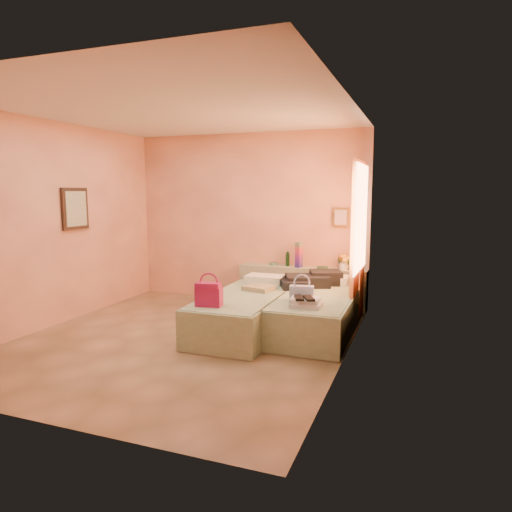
% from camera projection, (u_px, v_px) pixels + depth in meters
% --- Properties ---
extents(ground, '(4.50, 4.50, 0.00)m').
position_uv_depth(ground, '(184.00, 339.00, 5.75)').
color(ground, '#9E815F').
rests_on(ground, ground).
extents(room_walls, '(4.02, 4.51, 2.81)m').
position_uv_depth(room_walls, '(217.00, 196.00, 5.95)').
color(room_walls, '#FFB388').
rests_on(room_walls, ground).
extents(headboard_ledge, '(2.05, 0.30, 0.65)m').
position_uv_depth(headboard_ledge, '(302.00, 287.00, 7.32)').
color(headboard_ledge, '#A8B291').
rests_on(headboard_ledge, ground).
extents(bed_left, '(0.92, 2.01, 0.50)m').
position_uv_depth(bed_left, '(245.00, 313.00, 6.04)').
color(bed_left, '#9EBB96').
rests_on(bed_left, ground).
extents(bed_right, '(0.92, 2.01, 0.50)m').
position_uv_depth(bed_right, '(317.00, 314.00, 6.01)').
color(bed_right, '#9EBB96').
rests_on(bed_right, ground).
extents(water_bottle, '(0.07, 0.07, 0.22)m').
position_uv_depth(water_bottle, '(288.00, 259.00, 7.37)').
color(water_bottle, '#163D1C').
rests_on(water_bottle, headboard_ledge).
extents(rainbow_box, '(0.12, 0.12, 0.40)m').
position_uv_depth(rainbow_box, '(299.00, 255.00, 7.22)').
color(rainbow_box, '#B21552').
rests_on(rainbow_box, headboard_ledge).
extents(small_dish, '(0.16, 0.16, 0.03)m').
position_uv_depth(small_dish, '(273.00, 264.00, 7.51)').
color(small_dish, '#437B62').
rests_on(small_dish, headboard_ledge).
extents(green_book, '(0.19, 0.15, 0.03)m').
position_uv_depth(green_book, '(322.00, 268.00, 7.15)').
color(green_book, '#274A2F').
rests_on(green_book, headboard_ledge).
extents(flower_vase, '(0.25, 0.25, 0.29)m').
position_uv_depth(flower_vase, '(344.00, 260.00, 7.02)').
color(flower_vase, white).
rests_on(flower_vase, headboard_ledge).
extents(magenta_handbag, '(0.33, 0.21, 0.29)m').
position_uv_depth(magenta_handbag, '(209.00, 294.00, 5.40)').
color(magenta_handbag, '#B21552').
rests_on(magenta_handbag, bed_left).
extents(khaki_garment, '(0.44, 0.38, 0.06)m').
position_uv_depth(khaki_garment, '(259.00, 288.00, 6.26)').
color(khaki_garment, tan).
rests_on(khaki_garment, bed_left).
extents(clothes_pile, '(0.84, 0.84, 0.20)m').
position_uv_depth(clothes_pile, '(311.00, 279.00, 6.52)').
color(clothes_pile, black).
rests_on(clothes_pile, bed_right).
extents(blue_handbag, '(0.31, 0.18, 0.19)m').
position_uv_depth(blue_handbag, '(302.00, 293.00, 5.65)').
color(blue_handbag, '#3E5196').
rests_on(blue_handbag, bed_right).
extents(towel_stack, '(0.36, 0.31, 0.10)m').
position_uv_depth(towel_stack, '(306.00, 303.00, 5.37)').
color(towel_stack, silver).
rests_on(towel_stack, bed_right).
extents(sandal_pair, '(0.26, 0.30, 0.03)m').
position_uv_depth(sandal_pair, '(304.00, 298.00, 5.32)').
color(sandal_pair, black).
rests_on(sandal_pair, towel_stack).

